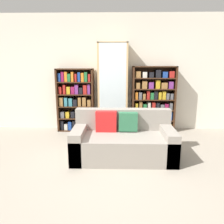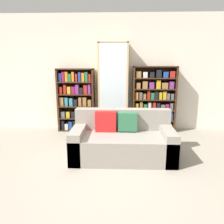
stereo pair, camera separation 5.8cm
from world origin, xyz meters
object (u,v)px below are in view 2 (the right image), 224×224
(wine_bottle, at_px, (127,133))
(bookshelf_right, at_px, (154,101))
(couch, at_px, (122,141))
(display_cabinet, at_px, (113,89))
(bookshelf_left, at_px, (76,100))

(wine_bottle, bearing_deg, bookshelf_right, 47.05)
(couch, relative_size, wine_bottle, 4.53)
(bookshelf_right, height_order, wine_bottle, bookshelf_right)
(display_cabinet, height_order, wine_bottle, display_cabinet)
(bookshelf_left, xyz_separation_m, display_cabinet, (0.88, -0.02, 0.28))
(bookshelf_left, height_order, wine_bottle, bookshelf_left)
(couch, xyz_separation_m, wine_bottle, (0.11, 0.85, -0.13))
(bookshelf_left, distance_m, wine_bottle, 1.49)
(bookshelf_left, xyz_separation_m, bookshelf_right, (1.83, 0.00, 0.00))
(couch, bearing_deg, bookshelf_left, 125.32)
(display_cabinet, bearing_deg, bookshelf_left, 179.00)
(display_cabinet, bearing_deg, wine_bottle, -64.47)
(bookshelf_left, height_order, display_cabinet, display_cabinet)
(bookshelf_right, distance_m, wine_bottle, 1.09)
(display_cabinet, relative_size, bookshelf_right, 1.34)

